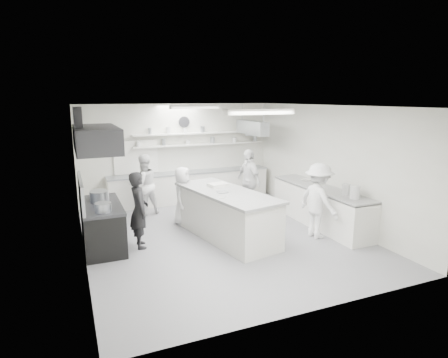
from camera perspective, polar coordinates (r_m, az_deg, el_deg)
name	(u,v)px	position (r m, az deg, el deg)	size (l,w,h in m)	color
floor	(221,236)	(8.97, -0.51, -8.63)	(6.00, 7.00, 0.02)	gray
ceiling	(220,106)	(8.39, -0.55, 11.03)	(6.00, 7.00, 0.02)	silver
wall_back	(178,153)	(11.82, -6.96, 3.93)	(6.00, 0.04, 3.00)	silver
wall_front	(313,218)	(5.57, 13.25, -5.69)	(6.00, 0.04, 3.00)	silver
wall_left	(79,185)	(7.95, -20.99, -0.83)	(0.04, 7.00, 3.00)	silver
wall_right	(329,164)	(10.06, 15.52, 2.12)	(0.04, 7.00, 3.00)	silver
stove	(102,227)	(8.63, -17.89, -6.86)	(0.80, 1.80, 0.90)	black
exhaust_hood	(96,139)	(8.23, -18.75, 5.76)	(0.85, 2.00, 0.50)	#313136
back_counter	(191,187)	(11.82, -5.03, -1.17)	(5.00, 0.60, 0.92)	silver
shelf_lower	(201,144)	(11.88, -3.55, 5.25)	(4.20, 0.26, 0.04)	silver
shelf_upper	(200,133)	(11.84, -3.57, 6.93)	(4.20, 0.26, 0.04)	silver
pass_through_window	(136,157)	(11.53, -13.15, 3.24)	(1.30, 0.04, 1.00)	black
wall_clock	(184,122)	(11.75, -6.07, 8.55)	(0.32, 0.32, 0.05)	silver
right_counter	(320,207)	(9.92, 14.29, -4.05)	(0.74, 3.30, 0.94)	silver
pot_rack	(252,128)	(11.44, 4.25, 7.74)	(0.30, 1.60, 0.40)	#9EA3AC
light_fixture_front	(259,112)	(6.76, 5.30, 10.11)	(1.30, 0.25, 0.10)	silver
light_fixture_rear	(194,107)	(10.08, -4.48, 10.79)	(1.30, 0.25, 0.10)	silver
prep_island	(226,215)	(8.75, 0.34, -5.50)	(1.06, 2.83, 1.04)	silver
stove_pot	(99,197)	(8.68, -18.28, -2.64)	(0.40, 0.40, 0.28)	#9EA3AC
cook_stove	(139,210)	(8.30, -12.69, -4.58)	(0.61, 0.40, 1.66)	black
cook_back	(144,185)	(10.56, -12.02, -0.88)	(0.82, 0.64, 1.68)	white
cook_island_left	(183,196)	(9.66, -6.25, -2.51)	(0.73, 0.47, 1.48)	white
cook_island_right	(249,181)	(10.62, 3.72, -0.27)	(1.05, 0.44, 1.79)	white
cook_right	(318,201)	(8.92, 14.05, -3.20)	(1.12, 0.65, 1.74)	white
bowl_island_a	(222,193)	(8.52, -0.23, -2.11)	(0.26, 0.26, 0.06)	#9EA3AC
bowl_island_b	(223,199)	(8.05, -0.17, -2.97)	(0.20, 0.20, 0.06)	silver
bowl_right	(306,180)	(10.52, 12.24, -0.22)	(0.25, 0.25, 0.06)	silver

